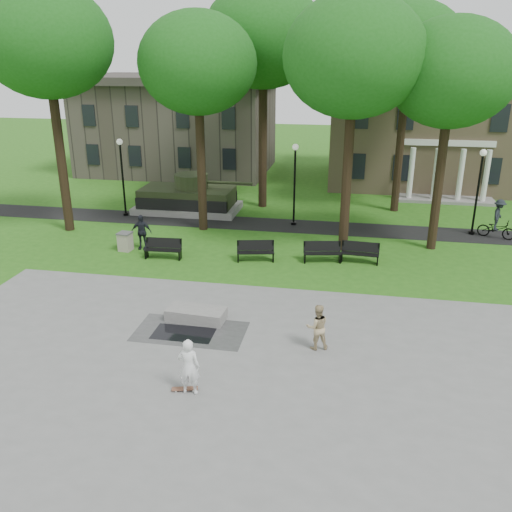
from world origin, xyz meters
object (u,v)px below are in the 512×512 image
Objects in this scene: park_bench_0 at (164,248)px; concrete_block at (196,314)px; skateboarder at (189,367)px; cyclist at (497,222)px; trash_bin at (125,241)px; friend_watching at (317,327)px.

concrete_block is at bearing -63.83° from park_bench_0.
concrete_block is 1.23× the size of skateboarder.
park_bench_0 is at bearing 131.76° from cyclist.
trash_bin is (-6.90, 11.39, -0.43)m from skateboarder.
friend_watching reaches higher than park_bench_0.
cyclist is at bearing -129.26° from skateboarder.
trash_bin is at bearing -55.00° from friend_watching.
skateboarder is 13.32m from trash_bin.
cyclist reaches higher than friend_watching.
cyclist is at bearing 16.25° from trash_bin.
concrete_block is at bearing -49.75° from trash_bin.
friend_watching is 1.69× the size of trash_bin.
concrete_block is 1.02× the size of cyclist.
skateboarder reaches higher than park_bench_0.
trash_bin is at bearing 159.91° from park_bench_0.
concrete_block is 1.21× the size of park_bench_0.
park_bench_0 reaches higher than concrete_block.
park_bench_0 is (-8.09, 7.40, -0.31)m from friend_watching.
cyclist is 19.89m from trash_bin.
skateboarder is 1.11× the size of friend_watching.
friend_watching is 0.75× the size of cyclist.
concrete_block is at bearing -79.52° from skateboarder.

